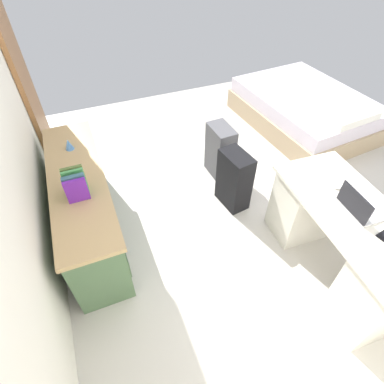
{
  "coord_description": "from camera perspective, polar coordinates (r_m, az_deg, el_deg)",
  "views": [
    {
      "loc": [
        -2.06,
        1.62,
        2.52
      ],
      "look_at": [
        -0.26,
        0.89,
        0.6
      ],
      "focal_mm": 28.83,
      "sensor_mm": 36.0,
      "label": 1
    }
  ],
  "objects": [
    {
      "name": "suitcase_black",
      "position": [
        3.27,
        7.82,
        2.2
      ],
      "size": [
        0.39,
        0.27,
        0.66
      ],
      "primitive_type": "cube",
      "rotation": [
        0.0,
        0.0,
        0.15
      ],
      "color": "black",
      "rests_on": "ground_plane"
    },
    {
      "name": "door_wooden",
      "position": [
        4.04,
        -28.64,
        17.74
      ],
      "size": [
        0.88,
        0.05,
        2.04
      ],
      "primitive_type": "cube",
      "color": "#936038",
      "rests_on": "ground_plane"
    },
    {
      "name": "figurine_small",
      "position": [
        3.2,
        -21.86,
        8.19
      ],
      "size": [
        0.08,
        0.08,
        0.11
      ],
      "primitive_type": "cone",
      "color": "#4C7FBF",
      "rests_on": "credenza"
    },
    {
      "name": "computer_mouse",
      "position": [
        2.83,
        25.61,
        0.96
      ],
      "size": [
        0.07,
        0.1,
        0.03
      ],
      "primitive_type": "ellipsoid",
      "rotation": [
        0.0,
        0.0,
        -0.06
      ],
      "color": "white",
      "rests_on": "desk"
    },
    {
      "name": "credenza",
      "position": [
        3.11,
        -19.02,
        -2.36
      ],
      "size": [
        1.8,
        0.48,
        0.72
      ],
      "color": "#4C6B47",
      "rests_on": "ground_plane"
    },
    {
      "name": "ground_plane",
      "position": [
        3.63,
        11.68,
        -0.4
      ],
      "size": [
        5.42,
        5.42,
        0.0
      ],
      "primitive_type": "plane",
      "color": "beige"
    },
    {
      "name": "suitcase_spare_grey",
      "position": [
        3.65,
        5.2,
        7.51
      ],
      "size": [
        0.37,
        0.24,
        0.64
      ],
      "primitive_type": "cube",
      "rotation": [
        0.0,
        0.0,
        0.05
      ],
      "color": "#4C4C51",
      "rests_on": "ground_plane"
    },
    {
      "name": "book_row",
      "position": [
        2.63,
        -20.74,
        1.32
      ],
      "size": [
        0.19,
        0.17,
        0.23
      ],
      "color": "#64229B",
      "rests_on": "credenza"
    },
    {
      "name": "laptop",
      "position": [
        2.66,
        28.41,
        -2.38
      ],
      "size": [
        0.32,
        0.24,
        0.21
      ],
      "color": "#B7B7BC",
      "rests_on": "desk"
    },
    {
      "name": "desk",
      "position": [
        2.93,
        25.97,
        -8.19
      ],
      "size": [
        1.47,
        0.74,
        0.75
      ],
      "color": "silver",
      "rests_on": "ground_plane"
    },
    {
      "name": "bed",
      "position": [
        4.88,
        20.14,
        14.11
      ],
      "size": [
        2.01,
        1.55,
        0.58
      ],
      "color": "tan",
      "rests_on": "ground_plane"
    }
  ]
}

